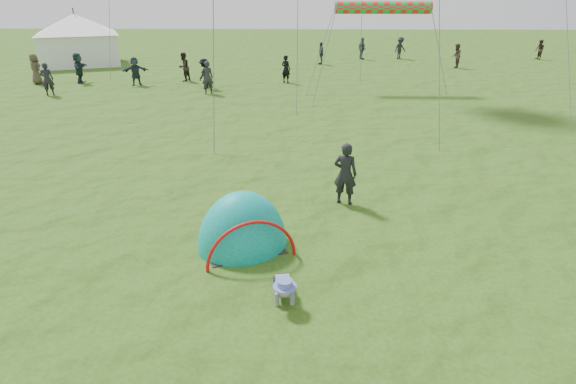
{
  "coord_description": "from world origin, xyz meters",
  "views": [
    {
      "loc": [
        -0.47,
        -5.81,
        4.98
      ],
      "look_at": [
        -0.75,
        3.23,
        1.0
      ],
      "focal_mm": 28.0,
      "sensor_mm": 36.0,
      "label": 1
    }
  ],
  "objects_px": {
    "popup_tent": "(243,246)",
    "standing_adult": "(345,174)",
    "event_marquee": "(78,38)",
    "crawling_toddler": "(284,286)"
  },
  "relations": [
    {
      "from": "crawling_toddler",
      "to": "event_marquee",
      "type": "relative_size",
      "value": 0.13
    },
    {
      "from": "crawling_toddler",
      "to": "popup_tent",
      "type": "relative_size",
      "value": 0.3
    },
    {
      "from": "crawling_toddler",
      "to": "standing_adult",
      "type": "bearing_deg",
      "value": 63.06
    },
    {
      "from": "standing_adult",
      "to": "event_marquee",
      "type": "height_order",
      "value": "event_marquee"
    },
    {
      "from": "standing_adult",
      "to": "crawling_toddler",
      "type": "bearing_deg",
      "value": 85.93
    },
    {
      "from": "event_marquee",
      "to": "crawling_toddler",
      "type": "bearing_deg",
      "value": -84.22
    },
    {
      "from": "standing_adult",
      "to": "event_marquee",
      "type": "bearing_deg",
      "value": -38.97
    },
    {
      "from": "popup_tent",
      "to": "standing_adult",
      "type": "xyz_separation_m",
      "value": [
        2.36,
        2.27,
        0.81
      ]
    },
    {
      "from": "popup_tent",
      "to": "crawling_toddler",
      "type": "bearing_deg",
      "value": -84.98
    },
    {
      "from": "standing_adult",
      "to": "popup_tent",
      "type": "bearing_deg",
      "value": 58.67
    }
  ]
}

